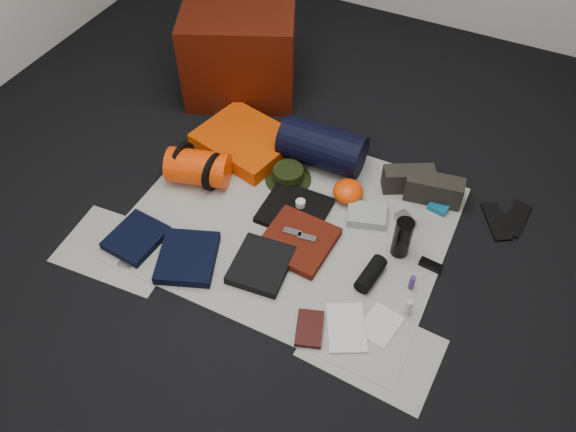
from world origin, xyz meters
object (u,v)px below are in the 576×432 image
at_px(sleeping_pad, 245,141).
at_px(compact_camera, 406,221).
at_px(navy_duffel, 322,147).
at_px(paperback_book, 310,328).
at_px(stuff_sack, 198,168).
at_px(red_cabinet, 240,51).
at_px(water_bottle, 402,238).

xyz_separation_m(sleeping_pad, compact_camera, (1.04, -0.15, -0.03)).
xyz_separation_m(navy_duffel, paperback_book, (0.40, -1.02, -0.11)).
relative_size(sleeping_pad, paperback_book, 2.85).
bearing_deg(compact_camera, navy_duffel, -167.40).
xyz_separation_m(compact_camera, paperback_book, (-0.19, -0.79, -0.01)).
distance_m(sleeping_pad, paperback_book, 1.27).
bearing_deg(stuff_sack, navy_duffel, 37.88).
bearing_deg(stuff_sack, compact_camera, 10.24).
xyz_separation_m(sleeping_pad, navy_duffel, (0.46, 0.08, 0.08)).
relative_size(sleeping_pad, compact_camera, 4.68).
distance_m(sleeping_pad, stuff_sack, 0.37).
bearing_deg(red_cabinet, sleeping_pad, -83.16).
relative_size(red_cabinet, navy_duffel, 1.42).
bearing_deg(red_cabinet, navy_duffel, -53.37).
xyz_separation_m(red_cabinet, paperback_book, (1.15, -1.44, -0.26)).
xyz_separation_m(stuff_sack, compact_camera, (1.14, 0.21, -0.08)).
relative_size(sleeping_pad, stuff_sack, 1.55).
bearing_deg(navy_duffel, compact_camera, -22.52).
distance_m(sleeping_pad, navy_duffel, 0.47).
xyz_separation_m(red_cabinet, navy_duffel, (0.76, -0.43, -0.15)).
bearing_deg(navy_duffel, paperback_book, -70.20).
relative_size(red_cabinet, stuff_sack, 2.01).
height_order(navy_duffel, paperback_book, navy_duffel).
xyz_separation_m(water_bottle, paperback_book, (-0.22, -0.60, -0.10)).
height_order(sleeping_pad, stuff_sack, stuff_sack).
relative_size(stuff_sack, compact_camera, 3.01).
bearing_deg(sleeping_pad, water_bottle, -17.66).
relative_size(red_cabinet, water_bottle, 2.97).
bearing_deg(navy_duffel, water_bottle, -35.54).
xyz_separation_m(sleeping_pad, paperback_book, (0.85, -0.94, -0.03)).
height_order(stuff_sack, compact_camera, stuff_sack).
relative_size(stuff_sack, navy_duffel, 0.71).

